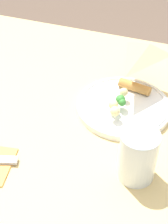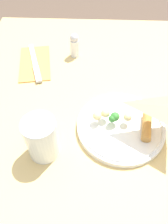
{
  "view_description": "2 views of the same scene",
  "coord_description": "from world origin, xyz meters",
  "views": [
    {
      "loc": [
        -0.25,
        0.59,
        1.3
      ],
      "look_at": [
        -0.05,
        0.05,
        0.8
      ],
      "focal_mm": 55.0,
      "sensor_mm": 36.0,
      "label": 1
    },
    {
      "loc": [
        -0.46,
        0.02,
        1.22
      ],
      "look_at": [
        -0.09,
        0.04,
        0.77
      ],
      "focal_mm": 35.0,
      "sensor_mm": 36.0,
      "label": 2
    }
  ],
  "objects": [
    {
      "name": "butter_knife",
      "position": [
        0.14,
        0.22,
        0.74
      ],
      "size": [
        0.22,
        0.09,
        0.01
      ],
      "rotation": [
        0.0,
        0.0,
        0.32
      ],
      "color": "#B2B2B7",
      "rests_on": "napkin_folded"
    },
    {
      "name": "milk_glass",
      "position": [
        -0.19,
        0.13,
        0.79
      ],
      "size": [
        0.08,
        0.08,
        0.11
      ],
      "color": "white",
      "rests_on": "dining_table"
    },
    {
      "name": "napkin_folded",
      "position": [
        0.15,
        0.22,
        0.74
      ],
      "size": [
        0.21,
        0.14,
        0.0
      ],
      "rotation": [
        0.0,
        0.0,
        0.18
      ],
      "color": "#E59E4C",
      "rests_on": "dining_table"
    },
    {
      "name": "dining_table",
      "position": [
        0.0,
        0.0,
        0.62
      ],
      "size": [
        0.95,
        0.86,
        0.74
      ],
      "color": "#DBB770",
      "rests_on": "ground_plane"
    },
    {
      "name": "ground_plane",
      "position": [
        0.0,
        0.0,
        0.0
      ],
      "size": [
        6.0,
        6.0,
        0.0
      ],
      "primitive_type": "plane",
      "color": "brown"
    },
    {
      "name": "plate_pizza",
      "position": [
        -0.11,
        -0.06,
        0.75
      ],
      "size": [
        0.24,
        0.24,
        0.06
      ],
      "color": "white",
      "rests_on": "dining_table"
    },
    {
      "name": "salt_shaker",
      "position": [
        0.21,
        0.08,
        0.78
      ],
      "size": [
        0.03,
        0.03,
        0.09
      ],
      "color": "white",
      "rests_on": "dining_table"
    }
  ]
}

